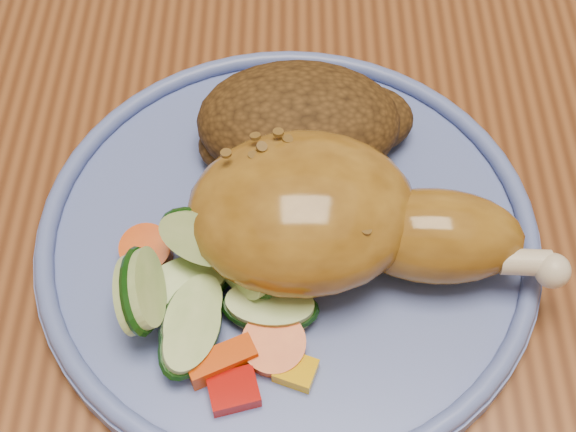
% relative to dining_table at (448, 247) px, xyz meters
% --- Properties ---
extents(dining_table, '(0.90, 1.40, 0.75)m').
position_rel_dining_table_xyz_m(dining_table, '(0.00, 0.00, 0.00)').
color(dining_table, brown).
rests_on(dining_table, ground).
extents(plate, '(0.27, 0.27, 0.01)m').
position_rel_dining_table_xyz_m(plate, '(-0.11, -0.05, 0.09)').
color(plate, '#5366B2').
rests_on(plate, dining_table).
extents(plate_rim, '(0.26, 0.26, 0.01)m').
position_rel_dining_table_xyz_m(plate_rim, '(-0.11, -0.05, 0.10)').
color(plate_rim, '#5366B2').
rests_on(plate_rim, plate).
extents(chicken_leg, '(0.19, 0.10, 0.06)m').
position_rel_dining_table_xyz_m(chicken_leg, '(-0.08, -0.06, 0.12)').
color(chicken_leg, '#97671F').
rests_on(chicken_leg, plate).
extents(rice_pilaf, '(0.12, 0.08, 0.05)m').
position_rel_dining_table_xyz_m(rice_pilaf, '(-0.10, 0.01, 0.11)').
color(rice_pilaf, '#452B11').
rests_on(rice_pilaf, plate).
extents(vegetable_pile, '(0.10, 0.11, 0.05)m').
position_rel_dining_table_xyz_m(vegetable_pile, '(-0.14, -0.10, 0.11)').
color(vegetable_pile, '#A50A05').
rests_on(vegetable_pile, plate).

